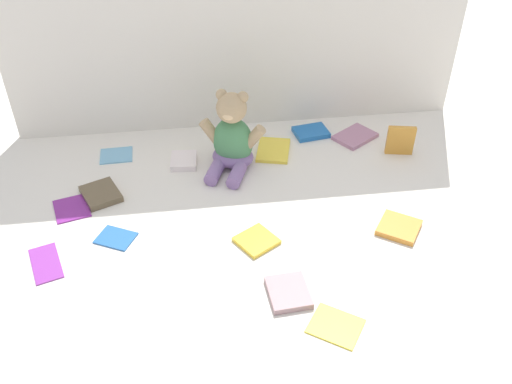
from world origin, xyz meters
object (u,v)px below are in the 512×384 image
book_case_7 (273,150)px  book_case_13 (355,137)px  book_case_3 (257,241)px  book_case_6 (46,263)px  teddy_bear (232,140)px  book_case_1 (399,227)px  book_case_2 (400,140)px  book_case_12 (311,132)px  book_case_8 (116,237)px  book_case_11 (184,161)px  book_case_10 (101,194)px  book_case_4 (116,155)px  book_case_5 (72,208)px  book_case_9 (288,292)px  book_case_0 (336,325)px

book_case_7 → book_case_13: size_ratio=1.04×
book_case_3 → book_case_6: size_ratio=0.69×
book_case_6 → book_case_13: (0.91, 0.46, 0.00)m
teddy_bear → book_case_1: teddy_bear is taller
book_case_2 → book_case_12: (-0.25, 0.15, -0.04)m
book_case_3 → book_case_8: 0.36m
teddy_bear → book_case_1: bearing=-19.9°
book_case_8 → book_case_11: bearing=-2.8°
book_case_10 → book_case_12: size_ratio=1.04×
book_case_12 → book_case_4: bearing=84.7°
book_case_5 → book_case_7: bearing=-176.0°
book_case_9 → book_case_8: bearing=144.5°
book_case_4 → book_case_11: 0.22m
book_case_4 → book_case_0: bearing=-147.1°
book_case_6 → book_case_9: bearing=144.8°
book_case_2 → book_case_7: bearing=-177.8°
book_case_5 → book_case_3: bearing=142.4°
book_case_3 → book_case_11: size_ratio=1.01×
book_case_6 → book_case_13: book_case_13 is taller
book_case_3 → teddy_bear: bearing=-27.9°
book_case_4 → book_case_7: book_case_7 is taller
book_case_0 → book_case_13: (0.25, 0.74, 0.00)m
book_case_8 → book_case_11: 0.37m
book_case_4 → book_case_8: 0.39m
book_case_5 → book_case_9: (0.54, -0.39, 0.00)m
teddy_bear → book_case_8: bearing=-117.6°
book_case_4 → book_case_11: bearing=-110.3°
book_case_6 → book_case_3: bearing=163.0°
book_case_7 → book_case_12: book_case_12 is taller
book_case_2 → book_case_5: 0.99m
book_case_13 → book_case_3: bearing=105.3°
book_case_3 → book_case_9: book_case_9 is taller
book_case_2 → book_case_11: book_case_2 is taller
book_case_10 → book_case_13: bearing=170.8°
book_case_4 → book_case_13: size_ratio=0.76×
teddy_bear → book_case_1: size_ratio=2.43×
book_case_6 → book_case_12: 0.92m
book_case_6 → book_case_11: size_ratio=1.47×
book_case_3 → book_case_11: book_case_11 is taller
book_case_6 → book_case_12: (0.77, 0.50, 0.00)m
book_case_8 → book_case_12: 0.74m
book_case_0 → book_case_4: same height
book_case_4 → book_case_8: size_ratio=1.05×
book_case_2 → book_case_3: 0.60m
book_case_1 → book_case_3: (-0.38, 0.00, -0.00)m
book_case_12 → book_case_9: bearing=154.5°
teddy_bear → book_case_8: size_ratio=2.62×
book_case_8 → book_case_11: size_ratio=1.03×
book_case_6 → book_case_12: book_case_12 is taller
book_case_0 → book_case_3: (-0.13, 0.29, 0.00)m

